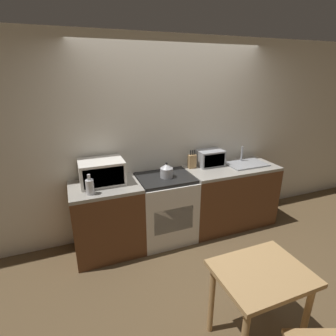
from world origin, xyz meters
TOP-DOWN VIEW (x-y plane):
  - ground_plane at (0.00, 0.00)m, footprint 16.00×16.00m
  - wall_back at (0.00, 0.98)m, footprint 10.00×0.06m
  - counter_left_run at (-1.01, 0.64)m, footprint 0.82×0.62m
  - counter_right_run at (0.77, 0.64)m, footprint 1.30×0.62m
  - stove_range at (-0.24, 0.64)m, footprint 0.72×0.62m
  - kettle at (-0.23, 0.62)m, footprint 0.16×0.16m
  - microwave at (-1.01, 0.73)m, footprint 0.52×0.39m
  - bottle at (-1.18, 0.46)m, footprint 0.09×0.09m
  - knife_block at (0.22, 0.81)m, footprint 0.11×0.07m
  - toaster_oven at (0.50, 0.80)m, footprint 0.36×0.25m
  - sink_basin at (1.02, 0.65)m, footprint 0.56×0.37m
  - dining_table at (-0.09, -1.04)m, footprint 0.70×0.55m

SIDE VIEW (x-z plane):
  - ground_plane at x=0.00m, z-range 0.00..0.00m
  - stove_range at x=-0.24m, z-range 0.00..0.90m
  - counter_left_run at x=-1.01m, z-range 0.00..0.90m
  - counter_right_run at x=0.77m, z-range 0.00..0.90m
  - dining_table at x=-0.09m, z-range 0.23..0.96m
  - sink_basin at x=1.02m, z-range 0.79..1.03m
  - kettle at x=-0.23m, z-range 0.89..1.09m
  - bottle at x=-1.18m, z-range 0.87..1.10m
  - knife_block at x=0.22m, z-range 0.87..1.13m
  - toaster_oven at x=0.50m, z-range 0.90..1.12m
  - microwave at x=-1.01m, z-range 0.90..1.18m
  - wall_back at x=0.00m, z-range 0.00..2.60m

